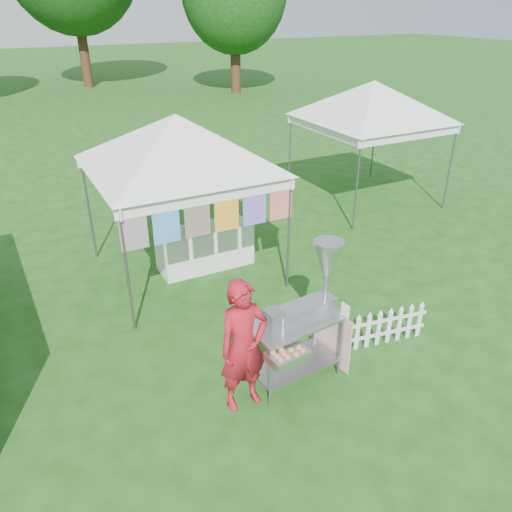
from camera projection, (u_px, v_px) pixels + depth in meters
ground at (276, 378)px, 6.94m from camera, size 120.00×120.00×0.00m
canopy_main at (175, 115)px, 8.33m from camera, size 4.24×4.24×3.45m
canopy_right at (375, 81)px, 11.79m from camera, size 4.24×4.24×3.45m
donut_cart at (309, 304)px, 6.51m from camera, size 1.40×1.08×1.95m
vendor at (244, 346)px, 6.13m from camera, size 0.67×0.46×1.80m
picket_fence at (389, 327)px, 7.54m from camera, size 1.25×0.23×0.56m
display_table at (205, 247)px, 9.70m from camera, size 1.80×0.70×0.81m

